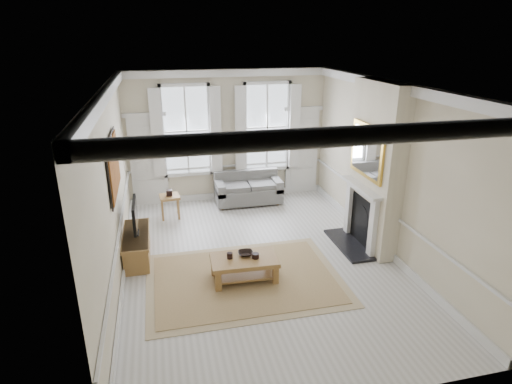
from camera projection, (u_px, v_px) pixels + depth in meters
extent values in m
plane|color=#B7B5AD|center=(260.00, 261.00, 8.45)|extent=(7.20, 7.20, 0.00)
plane|color=white|center=(260.00, 85.00, 7.26)|extent=(7.20, 7.20, 0.00)
plane|color=beige|center=(227.00, 136.00, 11.14)|extent=(5.20, 0.00, 5.20)
plane|color=beige|center=(112.00, 190.00, 7.30)|extent=(0.00, 7.20, 7.20)
plane|color=beige|center=(388.00, 170.00, 8.41)|extent=(0.00, 7.20, 7.20)
cube|color=silver|center=(148.00, 162.00, 10.86)|extent=(0.90, 0.08, 2.30)
cube|color=silver|center=(302.00, 152.00, 11.73)|extent=(0.90, 0.08, 2.30)
cube|color=#A25A1B|center=(113.00, 166.00, 7.46)|extent=(0.05, 1.66, 1.06)
cube|color=beige|center=(375.00, 167.00, 8.55)|extent=(0.35, 1.70, 3.38)
cube|color=black|center=(349.00, 244.00, 9.05)|extent=(0.55, 1.50, 0.05)
cube|color=silver|center=(372.00, 231.00, 8.39)|extent=(0.10, 0.18, 1.15)
cube|color=silver|center=(349.00, 210.00, 9.40)|extent=(0.10, 0.18, 1.15)
cube|color=silver|center=(361.00, 187.00, 8.63)|extent=(0.20, 1.45, 0.06)
cube|color=black|center=(362.00, 221.00, 8.91)|extent=(0.02, 0.92, 1.00)
cube|color=gold|center=(367.00, 151.00, 8.38)|extent=(0.06, 1.26, 1.06)
cube|color=slate|center=(248.00, 194.00, 11.23)|extent=(1.70, 0.83, 0.39)
cube|color=slate|center=(246.00, 178.00, 11.40)|extent=(1.70, 0.20, 0.44)
cube|color=slate|center=(220.00, 188.00, 10.99)|extent=(0.20, 0.83, 0.30)
cube|color=slate|center=(276.00, 183.00, 11.31)|extent=(0.20, 0.83, 0.30)
cylinder|color=brown|center=(223.00, 208.00, 10.88)|extent=(0.06, 0.06, 0.08)
cylinder|color=brown|center=(272.00, 195.00, 11.73)|extent=(0.06, 0.06, 0.08)
cube|color=brown|center=(170.00, 197.00, 10.27)|extent=(0.50, 0.50, 0.06)
cube|color=brown|center=(163.00, 211.00, 10.17)|extent=(0.05, 0.05, 0.50)
cube|color=brown|center=(178.00, 210.00, 10.25)|extent=(0.05, 0.05, 0.50)
cube|color=brown|center=(163.00, 205.00, 10.50)|extent=(0.05, 0.05, 0.50)
cube|color=brown|center=(177.00, 204.00, 10.57)|extent=(0.05, 0.05, 0.50)
cube|color=#967E4D|center=(244.00, 279.00, 7.80)|extent=(3.50, 2.60, 0.02)
cube|color=brown|center=(244.00, 260.00, 7.66)|extent=(1.21, 0.73, 0.08)
cube|color=brown|center=(219.00, 281.00, 7.41)|extent=(0.10, 0.10, 0.37)
cube|color=brown|center=(274.00, 275.00, 7.62)|extent=(0.10, 0.10, 0.37)
cube|color=brown|center=(215.00, 267.00, 7.86)|extent=(0.10, 0.10, 0.37)
cube|color=brown|center=(267.00, 261.00, 8.07)|extent=(0.10, 0.10, 0.37)
cylinder|color=black|center=(230.00, 256.00, 7.62)|extent=(0.11, 0.11, 0.11)
cylinder|color=black|center=(256.00, 256.00, 7.63)|extent=(0.13, 0.13, 0.09)
imported|color=black|center=(246.00, 253.00, 7.74)|extent=(0.28, 0.28, 0.07)
cube|color=brown|center=(137.00, 245.00, 8.49)|extent=(0.47, 1.45, 0.52)
cube|color=black|center=(137.00, 233.00, 8.40)|extent=(0.08, 0.30, 0.03)
cube|color=black|center=(135.00, 215.00, 8.27)|extent=(0.05, 0.90, 0.55)
cube|color=black|center=(136.00, 215.00, 8.27)|extent=(0.01, 0.83, 0.49)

